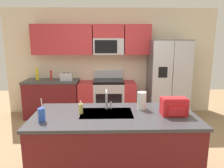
# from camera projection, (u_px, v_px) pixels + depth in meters

# --- Properties ---
(ground_plane) EXTENTS (9.00, 9.00, 0.00)m
(ground_plane) POSITION_uv_depth(u_px,v_px,m) (113.00, 153.00, 3.52)
(ground_plane) COLOR #997A56
(ground_plane) RESTS_ON ground
(kitchen_wall_unit) EXTENTS (5.20, 0.43, 2.60)m
(kitchen_wall_unit) POSITION_uv_depth(u_px,v_px,m) (105.00, 55.00, 5.25)
(kitchen_wall_unit) COLOR beige
(kitchen_wall_unit) RESTS_ON ground
(back_counter) EXTENTS (1.29, 0.63, 0.90)m
(back_counter) POSITION_uv_depth(u_px,v_px,m) (52.00, 98.00, 5.15)
(back_counter) COLOR maroon
(back_counter) RESTS_ON ground
(range_oven) EXTENTS (1.36, 0.61, 1.10)m
(range_oven) POSITION_uv_depth(u_px,v_px,m) (107.00, 98.00, 5.19)
(range_oven) COLOR #B7BABF
(range_oven) RESTS_ON ground
(refrigerator) EXTENTS (0.90, 0.76, 1.85)m
(refrigerator) POSITION_uv_depth(u_px,v_px,m) (168.00, 79.00, 5.06)
(refrigerator) COLOR #4C4F54
(refrigerator) RESTS_ON ground
(island_counter) EXTENTS (2.11, 0.99, 0.90)m
(island_counter) POSITION_uv_depth(u_px,v_px,m) (114.00, 146.00, 2.84)
(island_counter) COLOR maroon
(island_counter) RESTS_ON ground
(toaster) EXTENTS (0.28, 0.16, 0.18)m
(toaster) POSITION_uv_depth(u_px,v_px,m) (66.00, 77.00, 5.00)
(toaster) COLOR #B7BABF
(toaster) RESTS_ON back_counter
(pepper_mill) EXTENTS (0.05, 0.05, 0.24)m
(pepper_mill) POSITION_uv_depth(u_px,v_px,m) (51.00, 75.00, 5.03)
(pepper_mill) COLOR #B2332D
(pepper_mill) RESTS_ON back_counter
(bottle_yellow) EXTENTS (0.07, 0.07, 0.29)m
(bottle_yellow) POSITION_uv_depth(u_px,v_px,m) (37.00, 74.00, 5.04)
(bottle_yellow) COLOR yellow
(bottle_yellow) RESTS_ON back_counter
(sink_faucet) EXTENTS (0.08, 0.21, 0.28)m
(sink_faucet) POSITION_uv_depth(u_px,v_px,m) (107.00, 98.00, 2.90)
(sink_faucet) COLOR #B7BABF
(sink_faucet) RESTS_ON island_counter
(drink_cup_blue) EXTENTS (0.08, 0.08, 0.28)m
(drink_cup_blue) POSITION_uv_depth(u_px,v_px,m) (42.00, 115.00, 2.49)
(drink_cup_blue) COLOR blue
(drink_cup_blue) RESTS_ON island_counter
(soap_dispenser) EXTENTS (0.06, 0.06, 0.17)m
(soap_dispenser) POSITION_uv_depth(u_px,v_px,m) (81.00, 108.00, 2.76)
(soap_dispenser) COLOR #D8CC66
(soap_dispenser) RESTS_ON island_counter
(paper_towel_roll) EXTENTS (0.12, 0.12, 0.24)m
(paper_towel_roll) POSITION_uv_depth(u_px,v_px,m) (142.00, 100.00, 2.94)
(paper_towel_roll) COLOR white
(paper_towel_roll) RESTS_ON island_counter
(backpack) EXTENTS (0.32, 0.22, 0.23)m
(backpack) POSITION_uv_depth(u_px,v_px,m) (174.00, 106.00, 2.70)
(backpack) COLOR red
(backpack) RESTS_ON island_counter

